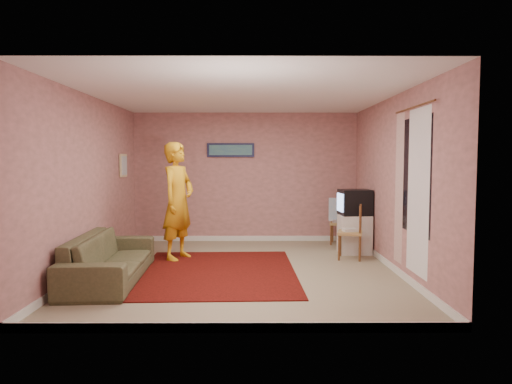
{
  "coord_description": "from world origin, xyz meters",
  "views": [
    {
      "loc": [
        0.17,
        -6.75,
        1.65
      ],
      "look_at": [
        0.2,
        0.6,
        1.13
      ],
      "focal_mm": 32.0,
      "sensor_mm": 36.0,
      "label": 1
    }
  ],
  "objects_px": {
    "sofa": "(110,258)",
    "tv_cabinet": "(354,234)",
    "chair_b": "(350,226)",
    "chair_a": "(340,218)",
    "person": "(178,201)",
    "crt_tv": "(355,202)"
  },
  "relations": [
    {
      "from": "sofa",
      "to": "person",
      "type": "bearing_deg",
      "value": -30.64
    },
    {
      "from": "tv_cabinet",
      "to": "sofa",
      "type": "height_order",
      "value": "tv_cabinet"
    },
    {
      "from": "chair_a",
      "to": "chair_b",
      "type": "distance_m",
      "value": 1.35
    },
    {
      "from": "chair_b",
      "to": "person",
      "type": "relative_size",
      "value": 0.25
    },
    {
      "from": "tv_cabinet",
      "to": "chair_a",
      "type": "relative_size",
      "value": 1.46
    },
    {
      "from": "tv_cabinet",
      "to": "person",
      "type": "height_order",
      "value": "person"
    },
    {
      "from": "person",
      "to": "chair_b",
      "type": "bearing_deg",
      "value": -65.4
    },
    {
      "from": "crt_tv",
      "to": "tv_cabinet",
      "type": "bearing_deg",
      "value": 0.0
    },
    {
      "from": "sofa",
      "to": "tv_cabinet",
      "type": "bearing_deg",
      "value": -66.94
    },
    {
      "from": "crt_tv",
      "to": "sofa",
      "type": "distance_m",
      "value": 4.21
    },
    {
      "from": "crt_tv",
      "to": "sofa",
      "type": "bearing_deg",
      "value": -158.61
    },
    {
      "from": "chair_a",
      "to": "chair_b",
      "type": "bearing_deg",
      "value": -77.94
    },
    {
      "from": "chair_a",
      "to": "person",
      "type": "height_order",
      "value": "person"
    },
    {
      "from": "crt_tv",
      "to": "chair_a",
      "type": "xyz_separation_m",
      "value": [
        -0.08,
        0.87,
        -0.39
      ]
    },
    {
      "from": "tv_cabinet",
      "to": "sofa",
      "type": "distance_m",
      "value": 4.18
    },
    {
      "from": "chair_a",
      "to": "person",
      "type": "bearing_deg",
      "value": -139.35
    },
    {
      "from": "chair_b",
      "to": "tv_cabinet",
      "type": "bearing_deg",
      "value": 173.52
    },
    {
      "from": "tv_cabinet",
      "to": "chair_b",
      "type": "bearing_deg",
      "value": -110.75
    },
    {
      "from": "sofa",
      "to": "person",
      "type": "xyz_separation_m",
      "value": [
        0.71,
        1.36,
        0.66
      ]
    },
    {
      "from": "chair_b",
      "to": "person",
      "type": "xyz_separation_m",
      "value": [
        -2.86,
        -0.01,
        0.42
      ]
    },
    {
      "from": "tv_cabinet",
      "to": "crt_tv",
      "type": "height_order",
      "value": "crt_tv"
    },
    {
      "from": "tv_cabinet",
      "to": "chair_a",
      "type": "bearing_deg",
      "value": 95.55
    }
  ]
}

